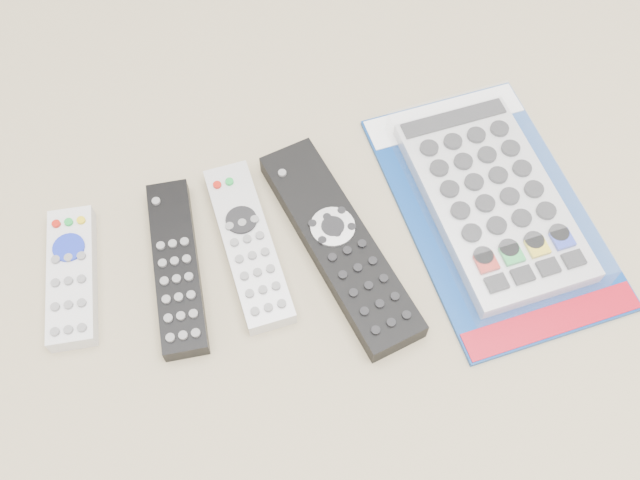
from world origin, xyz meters
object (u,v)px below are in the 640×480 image
object	(u,v)px
remote_large_black	(339,244)
remote_silver_dvd	(248,244)
remote_small_grey	(72,276)
remote_slim_black	(177,267)
jumbo_remote_packaged	(493,198)

from	to	relation	value
remote_large_black	remote_silver_dvd	bearing A→B (deg)	152.22
remote_small_grey	remote_slim_black	world-z (taller)	same
remote_large_black	jumbo_remote_packaged	distance (m)	0.17
remote_slim_black	remote_silver_dvd	world-z (taller)	same
remote_small_grey	remote_large_black	distance (m)	0.28
remote_slim_black	remote_large_black	world-z (taller)	remote_large_black
remote_small_grey	remote_silver_dvd	distance (m)	0.18
remote_large_black	jumbo_remote_packaged	world-z (taller)	jumbo_remote_packaged
jumbo_remote_packaged	remote_slim_black	bearing A→B (deg)	174.98
remote_silver_dvd	remote_large_black	world-z (taller)	remote_large_black
remote_large_black	remote_small_grey	bearing A→B (deg)	160.33
jumbo_remote_packaged	remote_silver_dvd	bearing A→B (deg)	173.03
remote_silver_dvd	remote_large_black	xyz separation A→B (m)	(0.09, -0.03, 0.00)
remote_slim_black	jumbo_remote_packaged	distance (m)	0.34
remote_slim_black	jumbo_remote_packaged	bearing A→B (deg)	1.94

